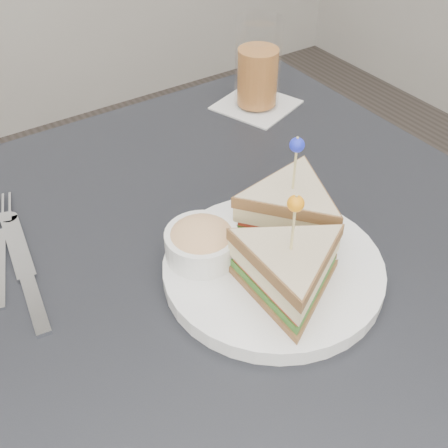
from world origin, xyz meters
TOP-DOWN VIEW (x-y plane):
  - table at (0.00, 0.00)m, footprint 0.80×0.80m
  - plate_meal at (0.05, -0.04)m, footprint 0.27×0.26m
  - cutlery_knife at (-0.19, 0.11)m, footprint 0.05×0.21m
  - drink_set at (0.26, 0.28)m, footprint 0.15×0.15m

SIDE VIEW (x-z plane):
  - table at x=0.00m, z-range 0.30..1.05m
  - cutlery_knife at x=-0.19m, z-range 0.75..0.76m
  - plate_meal at x=0.05m, z-range 0.72..0.86m
  - drink_set at x=0.26m, z-range 0.74..0.89m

